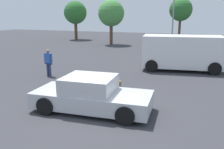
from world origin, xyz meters
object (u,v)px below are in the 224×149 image
(sedan_foreground, at_px, (91,95))
(light_post_near, at_px, (174,3))
(dog, at_px, (119,83))
(van_white, at_px, (182,52))
(pedestrian, at_px, (48,60))

(sedan_foreground, xyz_separation_m, light_post_near, (0.45, 18.19, 3.97))
(dog, xyz_separation_m, van_white, (2.35, 5.24, 0.89))
(sedan_foreground, height_order, pedestrian, pedestrian)
(pedestrian, relative_size, light_post_near, 0.23)
(pedestrian, xyz_separation_m, light_post_near, (4.99, 14.41, 3.66))
(pedestrian, bearing_deg, dog, -92.30)
(sedan_foreground, relative_size, light_post_near, 0.65)
(sedan_foreground, height_order, dog, sedan_foreground)
(dog, relative_size, light_post_near, 0.09)
(van_white, relative_size, pedestrian, 3.32)
(dog, distance_m, light_post_near, 15.88)
(sedan_foreground, relative_size, pedestrian, 2.86)
(sedan_foreground, bearing_deg, light_post_near, 84.07)
(sedan_foreground, distance_m, light_post_near, 18.62)
(light_post_near, bearing_deg, pedestrian, -109.11)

